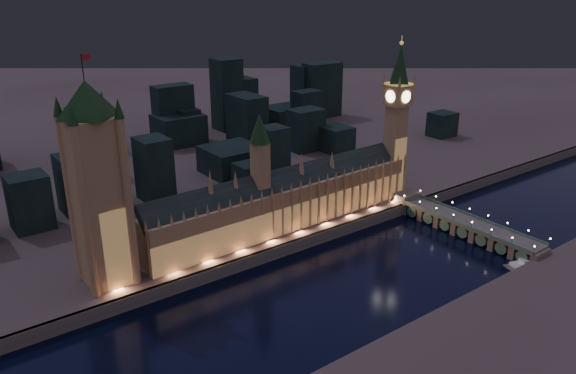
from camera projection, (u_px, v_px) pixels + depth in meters
ground_plane at (339, 278)px, 320.35m from camera, size 2000.00×2000.00×0.00m
north_bank at (65, 109)px, 708.54m from camera, size 2000.00×960.00×8.00m
embankment_wall at (295, 246)px, 349.66m from camera, size 2000.00×2.50×8.00m
palace_of_westminster at (286, 200)px, 361.93m from camera, size 202.00×25.53×78.00m
victoria_tower at (96, 177)px, 281.30m from camera, size 31.68×31.68×119.77m
elizabeth_tower at (397, 109)px, 401.76m from camera, size 18.00×18.00×115.66m
westminster_bridge at (461, 224)px, 375.17m from camera, size 18.09×113.00×15.90m
river_boat at (535, 262)px, 335.40m from camera, size 39.57×20.95×4.50m
city_backdrop at (192, 128)px, 516.69m from camera, size 464.19×215.63×74.48m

